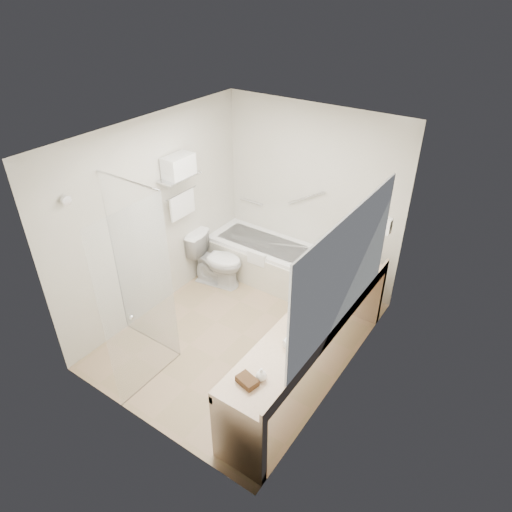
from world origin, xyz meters
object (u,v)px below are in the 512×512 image
Objects in this scene: vanity_counter at (312,334)px; toilet at (217,260)px; amenity_basket at (247,381)px; bathtub at (264,259)px; water_bottle_left at (328,289)px.

vanity_counter is 3.51× the size of toilet.
toilet is 4.19× the size of amenity_basket.
bathtub is 0.59× the size of vanity_counter.
amenity_basket is (1.46, -2.47, 0.61)m from bathtub.
bathtub is 8.72× the size of amenity_basket.
water_bottle_left reaches higher than amenity_basket.
bathtub is at bearing 120.62° from amenity_basket.
water_bottle_left is (1.90, -0.41, 0.56)m from toilet.
vanity_counter is 2.17m from toilet.
vanity_counter reaches higher than bathtub.
vanity_counter is at bearing -42.35° from bathtub.
vanity_counter reaches higher than toilet.
bathtub is 2.09m from vanity_counter.
water_bottle_left is (1.45, -0.95, 0.66)m from bathtub.
bathtub is 0.71m from toilet.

